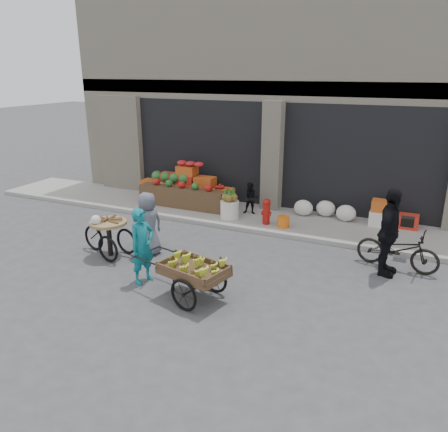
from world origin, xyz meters
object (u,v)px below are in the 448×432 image
at_px(seated_person, 251,198).
at_px(cyclist, 389,233).
at_px(pineapple_bin, 230,209).
at_px(fire_hydrant, 266,210).
at_px(tricycle_cart, 109,232).
at_px(vendor_grey, 148,224).
at_px(banana_cart, 192,268).
at_px(bicycle, 398,249).
at_px(orange_bucket, 283,222).
at_px(vendor_woman, 142,246).

distance_m(seated_person, cyclist, 4.54).
relative_size(pineapple_bin, fire_hydrant, 0.73).
height_order(tricycle_cart, vendor_grey, vendor_grey).
relative_size(pineapple_bin, cyclist, 0.28).
bearing_deg(pineapple_bin, banana_cart, -75.46).
height_order(fire_hydrant, bicycle, bicycle).
bearing_deg(cyclist, orange_bucket, 68.30).
xyz_separation_m(seated_person, vendor_woman, (-0.52, -4.66, 0.19)).
bearing_deg(tricycle_cart, bicycle, 27.88).
bearing_deg(pineapple_bin, cyclist, -21.43).
xyz_separation_m(pineapple_bin, banana_cart, (1.11, -4.27, 0.26)).
xyz_separation_m(fire_hydrant, seated_person, (-0.70, 0.65, 0.08)).
xyz_separation_m(vendor_woman, tricycle_cart, (-1.47, 0.78, -0.21)).
distance_m(fire_hydrant, vendor_woman, 4.20).
height_order(orange_bucket, tricycle_cart, tricycle_cart).
height_order(orange_bucket, cyclist, cyclist).
bearing_deg(bicycle, seated_person, 74.03).
distance_m(fire_hydrant, vendor_grey, 3.39).
relative_size(tricycle_cart, vendor_grey, 0.98).
bearing_deg(banana_cart, vendor_woman, -175.84).
relative_size(tricycle_cart, bicycle, 0.85).
bearing_deg(fire_hydrant, tricycle_cart, -129.77).
bearing_deg(cyclist, banana_cart, 137.64).
relative_size(fire_hydrant, bicycle, 0.41).
xyz_separation_m(tricycle_cart, bicycle, (6.09, 1.99, -0.11)).
xyz_separation_m(tricycle_cart, cyclist, (5.89, 1.59, 0.37)).
xyz_separation_m(orange_bucket, seated_person, (-1.20, 0.70, 0.31)).
distance_m(pineapple_bin, tricycle_cart, 3.65).
relative_size(pineapple_bin, seated_person, 0.56).
bearing_deg(seated_person, orange_bucket, -40.26).
height_order(fire_hydrant, tricycle_cart, tricycle_cart).
height_order(pineapple_bin, orange_bucket, pineapple_bin).
xyz_separation_m(fire_hydrant, cyclist, (3.20, -1.64, 0.43)).
xyz_separation_m(pineapple_bin, cyclist, (4.30, -1.69, 0.56)).
bearing_deg(tricycle_cart, orange_bucket, 54.71).
distance_m(vendor_woman, vendor_grey, 1.38).
bearing_deg(vendor_woman, cyclist, -47.06).
relative_size(orange_bucket, vendor_grey, 0.21).
bearing_deg(cyclist, bicycle, -17.81).
distance_m(pineapple_bin, banana_cart, 4.42).
xyz_separation_m(banana_cart, cyclist, (3.20, 2.58, 0.30)).
height_order(seated_person, banana_cart, seated_person).
xyz_separation_m(pineapple_bin, vendor_woman, (-0.12, -4.06, 0.41)).
distance_m(orange_bucket, bicycle, 3.14).
relative_size(seated_person, vendor_woman, 0.60).
height_order(fire_hydrant, vendor_grey, vendor_grey).
bearing_deg(orange_bucket, vendor_woman, -113.44).
bearing_deg(vendor_woman, seated_person, 8.35).
bearing_deg(fire_hydrant, orange_bucket, -5.71).
bearing_deg(banana_cart, orange_bucket, 96.81).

